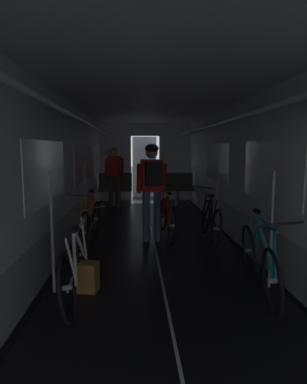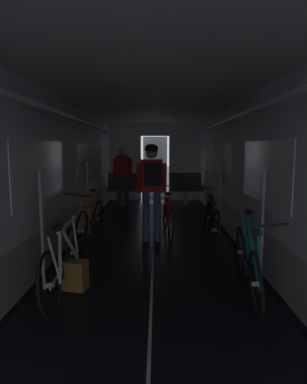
{
  "view_description": "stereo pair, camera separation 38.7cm",
  "coord_description": "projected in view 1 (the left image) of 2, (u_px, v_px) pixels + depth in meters",
  "views": [
    {
      "loc": [
        -0.33,
        -1.66,
        1.65
      ],
      "look_at": [
        0.0,
        4.26,
        0.88
      ],
      "focal_mm": 31.37,
      "sensor_mm": 36.0,
      "label": 1
    },
    {
      "loc": [
        0.06,
        -1.67,
        1.65
      ],
      "look_at": [
        0.0,
        4.26,
        0.88
      ],
      "focal_mm": 31.37,
      "sensor_mm": 36.0,
      "label": 2
    }
  ],
  "objects": [
    {
      "name": "bicycle_black",
      "position": [
        210.0,
        220.0,
        6.01
      ],
      "size": [
        0.44,
        1.69,
        0.95
      ],
      "color": "black",
      "rests_on": "ground"
    },
    {
      "name": "bicycle_red_in_aisle",
      "position": [
        167.0,
        217.0,
        6.23
      ],
      "size": [
        0.44,
        1.69,
        0.94
      ],
      "color": "black",
      "rests_on": "ground"
    },
    {
      "name": "bench_seat_far_left",
      "position": [
        115.0,
        186.0,
        9.75
      ],
      "size": [
        0.98,
        0.51,
        0.95
      ],
      "color": "gray",
      "rests_on": "ground"
    },
    {
      "name": "bicycle_white",
      "position": [
        76.0,
        265.0,
        3.68
      ],
      "size": [
        0.44,
        1.69,
        0.95
      ],
      "color": "black",
      "rests_on": "ground"
    },
    {
      "name": "bicycle_orange",
      "position": [
        90.0,
        222.0,
        5.83
      ],
      "size": [
        0.44,
        1.69,
        0.95
      ],
      "color": "black",
      "rests_on": "ground"
    },
    {
      "name": "person_cyclist_aisle",
      "position": [
        152.0,
        182.0,
        5.87
      ],
      "size": [
        0.55,
        0.42,
        1.73
      ],
      "color": "#384C75",
      "rests_on": "ground"
    },
    {
      "name": "bench_seat_far_right",
      "position": [
        177.0,
        186.0,
        9.85
      ],
      "size": [
        0.98,
        0.51,
        0.95
      ],
      "color": "gray",
      "rests_on": "ground"
    },
    {
      "name": "person_standing_near_bench",
      "position": [
        114.0,
        173.0,
        9.32
      ],
      "size": [
        0.53,
        0.23,
        1.69
      ],
      "color": "brown",
      "rests_on": "ground"
    },
    {
      "name": "backpack_on_floor",
      "position": [
        86.0,
        277.0,
        3.89
      ],
      "size": [
        0.29,
        0.25,
        0.34
      ],
      "primitive_type": "cube",
      "rotation": [
        0.0,
        0.0,
        -0.2
      ],
      "color": "olive",
      "rests_on": "ground"
    },
    {
      "name": "bicycle_teal",
      "position": [
        259.0,
        259.0,
        3.85
      ],
      "size": [
        0.44,
        1.69,
        0.95
      ],
      "color": "black",
      "rests_on": "ground"
    },
    {
      "name": "train_car_shell",
      "position": [
        156.0,
        145.0,
        5.22
      ],
      "size": [
        3.14,
        12.34,
        2.57
      ],
      "color": "black",
      "rests_on": "ground"
    }
  ]
}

